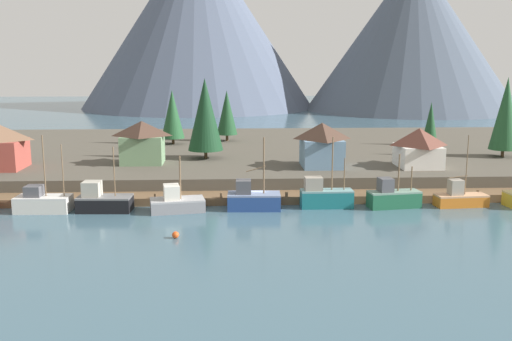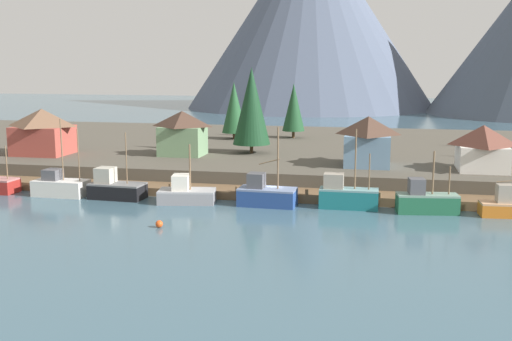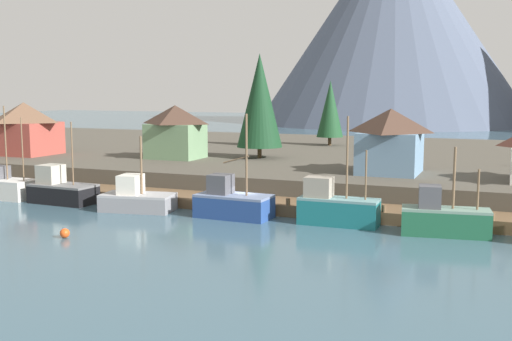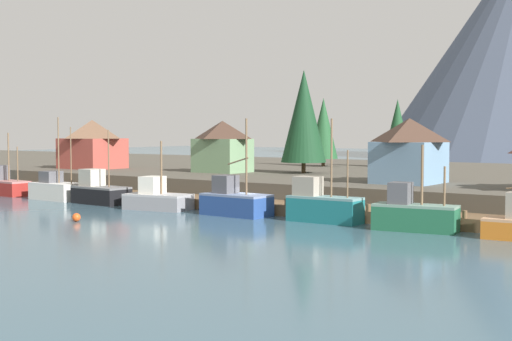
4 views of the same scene
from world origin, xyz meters
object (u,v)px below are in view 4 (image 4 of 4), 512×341
conifer_mid_right (397,129)px  channel_buoy (76,217)px  fishing_boat_black (100,192)px  fishing_boat_red (6,185)px  fishing_boat_green (413,214)px  fishing_boat_grey (157,198)px  conifer_near_right (323,128)px  house_red (92,144)px  house_blue (409,150)px  fishing_boat_blue (235,202)px  fishing_boat_teal (322,205)px  fishing_boat_white (56,189)px  conifer_near_left (304,116)px  house_green (222,146)px

conifer_mid_right → channel_buoy: bearing=-95.5°
fishing_boat_black → conifer_mid_right: 44.56m
fishing_boat_red → channel_buoy: size_ratio=10.50×
fishing_boat_black → fishing_boat_green: fishing_boat_black is taller
fishing_boat_black → fishing_boat_grey: bearing=-0.6°
conifer_near_right → conifer_mid_right: 10.45m
house_red → channel_buoy: 37.80m
house_blue → channel_buoy: (-18.67, -25.29, -5.38)m
fishing_boat_red → channel_buoy: 28.27m
house_red → house_blue: size_ratio=1.15×
house_blue → fishing_boat_blue: bearing=-126.4°
fishing_boat_green → conifer_mid_right: 46.56m
fishing_boat_grey → fishing_boat_blue: bearing=-6.5°
fishing_boat_green → conifer_near_right: 48.69m
fishing_boat_blue → fishing_boat_teal: fishing_boat_blue is taller
fishing_boat_green → house_blue: size_ratio=0.97×
fishing_boat_white → fishing_boat_black: fishing_boat_white is taller
conifer_near_left → channel_buoy: conifer_near_left is taller
conifer_mid_right → channel_buoy: (-5.07, -52.67, -7.52)m
house_red → conifer_mid_right: size_ratio=0.81×
fishing_boat_blue → fishing_boat_black: bearing=-177.8°
house_blue → conifer_mid_right: 30.64m
fishing_boat_blue → house_blue: house_blue is taller
house_red → conifer_mid_right: 42.06m
fishing_boat_white → fishing_boat_black: size_ratio=1.18×
channel_buoy → house_blue: bearing=53.6°
house_green → conifer_near_right: conifer_near_right is taller
fishing_boat_grey → house_green: 20.05m
fishing_boat_grey → channel_buoy: (0.82, -10.58, -0.71)m
fishing_boat_green → conifer_mid_right: bearing=107.7°
fishing_boat_black → conifer_mid_right: conifer_mid_right is taller
fishing_boat_red → fishing_boat_black: fishing_boat_black is taller
fishing_boat_white → conifer_near_left: (18.32, 21.98, 8.21)m
conifer_near_left → conifer_near_right: 17.27m
fishing_boat_red → house_blue: size_ratio=1.09×
conifer_near_left → channel_buoy: (-1.81, -33.12, -9.00)m
house_green → fishing_boat_green: bearing=-28.7°
channel_buoy → fishing_boat_grey: bearing=94.4°
fishing_boat_teal → house_blue: (1.75, 13.66, 4.32)m
fishing_boat_black → house_red: size_ratio=1.00×
conifer_near_right → house_blue: bearing=-45.4°
house_green → house_blue: (25.98, -3.68, 0.00)m
conifer_mid_right → channel_buoy: conifer_mid_right is taller
fishing_boat_white → conifer_mid_right: (21.58, 41.53, 6.73)m
house_green → conifer_near_left: conifer_near_left is taller
fishing_boat_teal → fishing_boat_green: (8.23, -0.45, -0.12)m
fishing_boat_teal → fishing_boat_green: 8.25m
fishing_boat_green → conifer_near_right: size_ratio=0.67×
house_green → fishing_boat_teal: bearing=-35.6°
house_green → channel_buoy: (7.31, -28.97, -5.37)m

